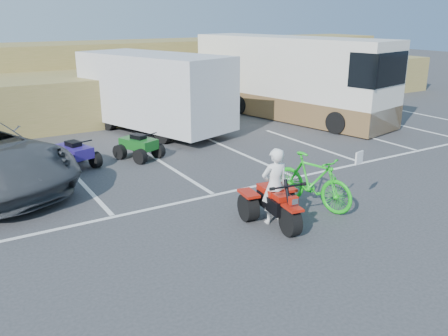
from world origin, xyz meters
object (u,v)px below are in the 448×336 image
red_trike_atv (276,225)px  quad_atv_blue (76,167)px  green_dirt_bike (313,181)px  cargo_trailer (154,90)px  rv_motorhome (289,83)px  quad_atv_green (139,158)px  rider (274,186)px

red_trike_atv → quad_atv_blue: bearing=120.9°
green_dirt_bike → cargo_trailer: cargo_trailer is taller
green_dirt_bike → quad_atv_blue: bearing=109.8°
rv_motorhome → quad_atv_blue: rv_motorhome is taller
green_dirt_bike → red_trike_atv: bearing=-177.5°
red_trike_atv → quad_atv_green: bearing=104.4°
green_dirt_bike → rv_motorhome: bearing=40.3°
red_trike_atv → quad_atv_blue: 7.08m
green_dirt_bike → quad_atv_blue: (-4.13, 6.11, -0.66)m
cargo_trailer → quad_atv_green: 4.12m
rv_motorhome → quad_atv_green: (-8.30, -2.74, -1.51)m
rider → cargo_trailer: cargo_trailer is taller
cargo_trailer → quad_atv_green: size_ratio=5.10×
rider → cargo_trailer: 9.59m
cargo_trailer → quad_atv_green: bearing=-139.9°
rider → quad_atv_blue: (-2.78, 6.37, -0.87)m
cargo_trailer → quad_atv_green: cargo_trailer is taller
green_dirt_bike → cargo_trailer: 9.26m
red_trike_atv → quad_atv_blue: size_ratio=1.19×
red_trike_atv → rider: bearing=90.0°
red_trike_atv → quad_atv_green: red_trike_atv is taller
red_trike_atv → quad_atv_blue: red_trike_atv is taller
red_trike_atv → cargo_trailer: 9.84m
cargo_trailer → quad_atv_blue: bearing=-160.6°
red_trike_atv → rider: (0.02, 0.15, 0.87)m
red_trike_atv → cargo_trailer: (1.26, 9.62, 1.64)m
cargo_trailer → quad_atv_blue: 5.33m
cargo_trailer → quad_atv_blue: (-4.01, -3.10, -1.64)m
cargo_trailer → rv_motorhome: bearing=-22.6°
rv_motorhome → green_dirt_bike: bearing=-137.7°
rider → green_dirt_bike: 1.39m
green_dirt_bike → cargo_trailer: bearing=76.4°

